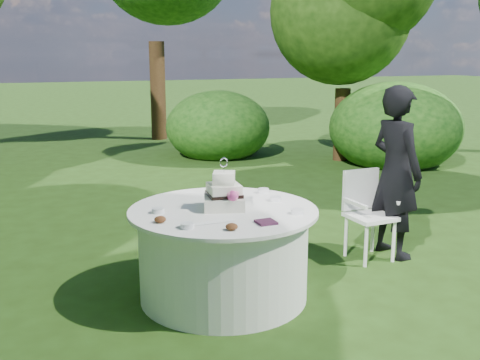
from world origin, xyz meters
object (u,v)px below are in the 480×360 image
Objects in this scene: table at (223,253)px; cake at (224,195)px; napkins at (266,222)px; chair at (366,207)px; guest at (396,172)px.

cake is at bearing 38.77° from table.
chair reaches higher than napkins.
napkins is 0.16× the size of chair.
napkins reaches higher than table.
table is at bearing -168.08° from chair.
guest is 4.02× the size of cake.
chair is at bearing 11.63° from cake.
guest reaches higher than napkins.
table is 3.63× the size of cake.
table is (-0.15, 0.50, -0.39)m from napkins.
guest reaches higher than chair.
chair is (1.65, 0.34, -0.37)m from cake.
napkins is 0.09× the size of table.
cake reaches higher than chair.
chair is (1.51, 0.85, -0.26)m from napkins.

